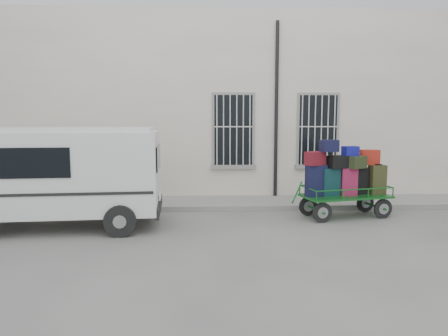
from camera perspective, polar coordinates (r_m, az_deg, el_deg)
name	(u,v)px	position (r m, az deg, el deg)	size (l,w,h in m)	color
ground	(257,224)	(10.06, 4.71, -7.93)	(80.00, 80.00, 0.00)	#61615C
building	(240,109)	(15.21, 2.25, 8.47)	(24.00, 5.15, 6.00)	beige
sidewalk	(248,203)	(12.17, 3.43, -4.97)	(24.00, 1.70, 0.15)	gray
luggage_cart	(345,179)	(10.97, 16.86, -1.54)	(2.73, 1.49, 2.06)	black
van	(59,171)	(10.24, -22.51, -0.37)	(4.88, 2.43, 2.39)	white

